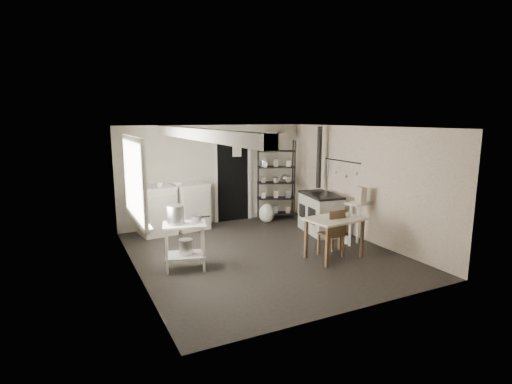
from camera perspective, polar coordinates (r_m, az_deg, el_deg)
name	(u,v)px	position (r m, az deg, el deg)	size (l,w,h in m)	color
floor	(263,253)	(7.45, 1.03, -8.73)	(5.00, 5.00, 0.00)	black
ceiling	(264,127)	(7.03, 1.09, 9.25)	(5.00, 5.00, 0.00)	silver
wall_back	(215,175)	(9.42, -5.93, 2.49)	(4.50, 0.02, 2.30)	#B6B09C
wall_front	(356,225)	(5.12, 14.04, -4.59)	(4.50, 0.02, 2.30)	#B6B09C
wall_left	(134,204)	(6.46, -16.98, -1.61)	(0.02, 5.00, 2.30)	#B6B09C
wall_right	(361,183)	(8.41, 14.82, 1.24)	(0.02, 5.00, 2.30)	#B6B09C
window	(133,179)	(6.60, -17.18, 1.72)	(0.12, 1.76, 1.28)	silver
doorway	(233,180)	(9.57, -3.33, 1.76)	(0.96, 0.10, 2.08)	silver
ceiling_beam	(198,134)	(6.57, -8.34, 8.18)	(0.18, 5.00, 0.18)	silver
wallpaper_panel	(361,183)	(8.40, 14.77, 1.23)	(0.01, 5.00, 2.30)	beige
utensil_rail	(341,161)	(8.78, 12.08, 4.37)	(0.06, 1.20, 0.44)	#B2B2B5
prep_table	(185,246)	(6.68, -10.12, -7.57)	(0.68, 0.48, 0.77)	silver
stockpot	(176,214)	(6.53, -11.43, -3.12)	(0.27, 0.27, 0.29)	#B2B2B5
saucepan	(196,218)	(6.62, -8.52, -3.64)	(0.17, 0.17, 0.09)	#B2B2B5
bucket	(186,246)	(6.70, -10.00, -7.66)	(0.22, 0.22, 0.24)	#B2B2B5
base_cabinets	(174,211)	(8.92, -11.63, -2.62)	(1.57, 0.67, 1.03)	beige
mixing_bowl	(178,189)	(8.81, -11.13, 0.49)	(0.26, 0.26, 0.06)	white
counter_cup	(160,190)	(8.60, -13.54, 0.28)	(0.13, 0.13, 0.10)	white
shelf_rack	(276,181)	(9.78, 2.85, 1.65)	(0.92, 0.36, 1.93)	black
shelf_jar	(265,164)	(9.56, 1.35, 3.95)	(0.08, 0.08, 0.18)	white
storage_box_a	(269,137)	(9.58, 1.81, 7.85)	(0.29, 0.25, 0.20)	beige
storage_box_b	(281,138)	(9.80, 3.54, 7.78)	(0.26, 0.24, 0.17)	beige
stove	(320,213)	(8.76, 9.17, -2.92)	(0.60, 1.08, 0.85)	beige
stovepipe	(319,157)	(9.05, 9.01, 4.90)	(0.11, 0.11, 1.41)	black
side_ledge	(358,222)	(8.15, 14.31, -4.21)	(0.54, 0.29, 0.83)	silver
oats_box	(361,194)	(7.99, 14.77, -0.26)	(0.12, 0.21, 0.31)	beige
work_table	(334,237)	(7.23, 11.09, -6.37)	(0.96, 0.67, 0.73)	beige
table_cup	(348,214)	(7.17, 13.03, -3.03)	(0.11, 0.11, 0.10)	white
chair	(331,230)	(7.29, 10.70, -5.34)	(0.36, 0.38, 0.87)	#503722
flour_sack	(267,213)	(9.49, 1.55, -2.98)	(0.38, 0.32, 0.46)	silver
floor_crock	(347,240)	(8.18, 12.86, -6.68)	(0.12, 0.12, 0.14)	white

